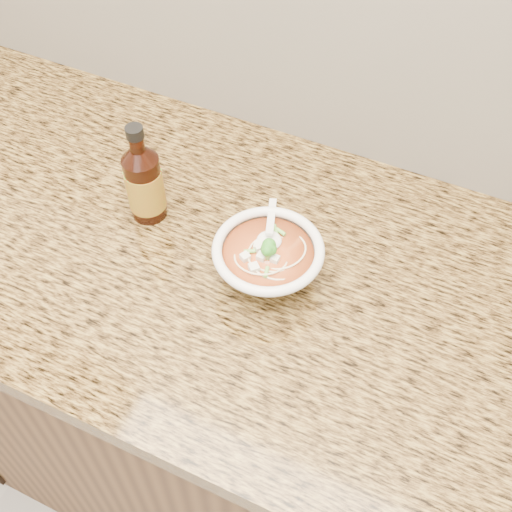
% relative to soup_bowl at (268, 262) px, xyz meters
% --- Properties ---
extents(cabinet, '(4.00, 0.65, 0.86)m').
position_rel_soup_bowl_xyz_m(cabinet, '(-0.10, 0.02, -0.51)').
color(cabinet, black).
rests_on(cabinet, ground).
extents(counter_slab, '(4.00, 0.68, 0.04)m').
position_rel_soup_bowl_xyz_m(counter_slab, '(-0.10, 0.02, -0.06)').
color(counter_slab, olive).
rests_on(counter_slab, cabinet).
extents(soup_bowl, '(0.17, 0.19, 0.09)m').
position_rel_soup_bowl_xyz_m(soup_bowl, '(0.00, 0.00, 0.00)').
color(soup_bowl, white).
rests_on(soup_bowl, counter_slab).
extents(hot_sauce_bottle, '(0.06, 0.06, 0.19)m').
position_rel_soup_bowl_xyz_m(hot_sauce_bottle, '(-0.24, 0.04, 0.03)').
color(hot_sauce_bottle, black).
rests_on(hot_sauce_bottle, counter_slab).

